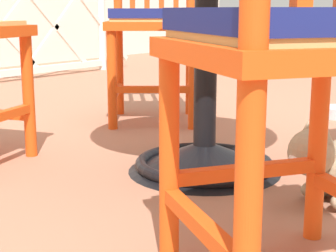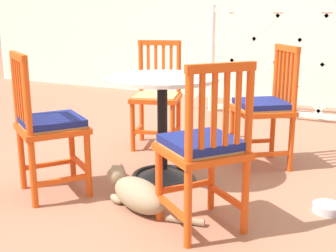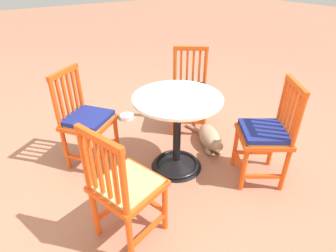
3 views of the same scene
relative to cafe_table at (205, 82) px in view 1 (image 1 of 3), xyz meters
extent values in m
plane|color=#A36B51|center=(0.11, -0.16, -0.28)|extent=(24.00, 24.00, 0.00)
cone|color=black|center=(0.00, 0.00, -0.23)|extent=(0.48, 0.48, 0.10)
torus|color=black|center=(0.00, 0.00, -0.26)|extent=(0.44, 0.44, 0.04)
cylinder|color=black|center=(0.00, 0.00, 0.09)|extent=(0.07, 0.07, 0.66)
cylinder|color=#E04C14|center=(-0.56, -0.28, -0.06)|extent=(0.04, 0.04, 0.45)
cylinder|color=#E04C14|center=(-0.28, -0.48, -0.06)|extent=(0.04, 0.04, 0.45)
cylinder|color=#E04C14|center=(-0.75, -0.57, 0.17)|extent=(0.04, 0.04, 0.91)
cube|color=#E04C14|center=(-0.66, -0.43, -0.14)|extent=(0.21, 0.30, 0.03)
cube|color=#E04C14|center=(-0.42, -0.38, -0.11)|extent=(0.30, 0.21, 0.03)
cube|color=#E04C14|center=(-0.51, -0.52, 0.15)|extent=(0.56, 0.56, 0.04)
cube|color=tan|center=(-0.51, -0.52, 0.17)|extent=(0.49, 0.49, 0.02)
cube|color=navy|center=(-0.51, -0.52, 0.20)|extent=(0.50, 0.50, 0.04)
cylinder|color=#E04C14|center=(0.49, 0.38, -0.06)|extent=(0.04, 0.04, 0.45)
cylinder|color=#E04C14|center=(0.28, 0.65, -0.06)|extent=(0.04, 0.04, 0.45)
cylinder|color=#E04C14|center=(0.76, 0.59, 0.17)|extent=(0.04, 0.04, 0.91)
cylinder|color=#E04C14|center=(0.55, 0.86, 0.17)|extent=(0.04, 0.04, 0.91)
cube|color=#E04C14|center=(0.62, 0.48, -0.14)|extent=(0.29, 0.23, 0.03)
cube|color=#E04C14|center=(0.42, 0.75, -0.14)|extent=(0.29, 0.23, 0.03)
cube|color=#E04C14|center=(0.38, 0.52, -0.11)|extent=(0.23, 0.29, 0.03)
cube|color=#E04C14|center=(0.52, 0.62, 0.15)|extent=(0.56, 0.56, 0.04)
cube|color=tan|center=(0.52, 0.62, 0.17)|extent=(0.49, 0.49, 0.02)
cube|color=navy|center=(0.52, 0.62, 0.20)|extent=(0.50, 0.50, 0.04)
cylinder|color=#E04C14|center=(-0.21, 0.58, -0.06)|extent=(0.04, 0.04, 0.45)
sphere|color=#9E896B|center=(-0.12, -0.40, -0.13)|extent=(0.12, 0.12, 0.12)
ellipsoid|color=silver|center=(-0.16, -0.38, -0.15)|extent=(0.06, 0.07, 0.04)
cone|color=#9E896B|center=(-0.12, -0.43, -0.08)|extent=(0.04, 0.04, 0.04)
cone|color=#9E896B|center=(-0.10, -0.37, -0.08)|extent=(0.04, 0.04, 0.04)
ellipsoid|color=#9E896B|center=(-0.02, -0.39, -0.26)|extent=(0.13, 0.10, 0.05)
camera|label=1|loc=(-1.38, -0.91, 0.22)|focal=58.17mm
camera|label=2|loc=(1.37, -2.60, 0.85)|focal=47.41mm
camera|label=3|loc=(-1.68, 1.21, 1.40)|focal=29.39mm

